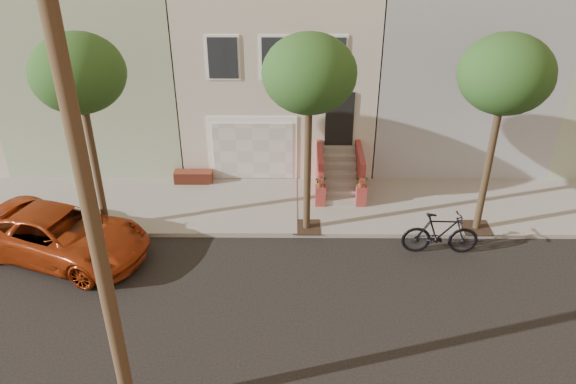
{
  "coord_description": "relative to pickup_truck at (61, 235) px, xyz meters",
  "views": [
    {
      "loc": [
        0.51,
        -11.67,
        10.46
      ],
      "look_at": [
        0.41,
        3.0,
        1.98
      ],
      "focal_mm": 35.82,
      "sensor_mm": 36.0,
      "label": 1
    }
  ],
  "objects": [
    {
      "name": "tree_left",
      "position": [
        0.9,
        1.37,
        4.5
      ],
      "size": [
        2.7,
        2.57,
        6.3
      ],
      "color": "#2D2116",
      "rests_on": "sidewalk"
    },
    {
      "name": "sidewalk",
      "position": [
        6.4,
        2.82,
        -0.68
      ],
      "size": [
        40.0,
        3.7,
        0.15
      ],
      "primitive_type": "cube",
      "color": "gray",
      "rests_on": "ground"
    },
    {
      "name": "ground",
      "position": [
        6.4,
        -2.53,
        -0.75
      ],
      "size": [
        90.0,
        90.0,
        0.0
      ],
      "primitive_type": "plane",
      "color": "black",
      "rests_on": "ground"
    },
    {
      "name": "house_row",
      "position": [
        6.4,
        8.66,
        2.89
      ],
      "size": [
        33.1,
        11.7,
        7.0
      ],
      "color": "beige",
      "rests_on": "sidewalk"
    },
    {
      "name": "tree_mid",
      "position": [
        7.4,
        1.37,
        4.5
      ],
      "size": [
        2.7,
        2.57,
        6.3
      ],
      "color": "#2D2116",
      "rests_on": "sidewalk"
    },
    {
      "name": "tree_right",
      "position": [
        12.9,
        1.37,
        4.5
      ],
      "size": [
        2.7,
        2.57,
        6.3
      ],
      "color": "#2D2116",
      "rests_on": "sidewalk"
    },
    {
      "name": "pickup_truck",
      "position": [
        0.0,
        0.0,
        0.0
      ],
      "size": [
        5.94,
        4.15,
        1.51
      ],
      "primitive_type": "imported",
      "rotation": [
        0.0,
        0.0,
        1.23
      ],
      "color": "#95300F",
      "rests_on": "ground"
    },
    {
      "name": "motorcycle",
      "position": [
        11.42,
        0.23,
        -0.06
      ],
      "size": [
        2.33,
        0.71,
        1.39
      ],
      "primitive_type": "imported",
      "rotation": [
        0.0,
        0.0,
        1.55
      ],
      "color": "black",
      "rests_on": "ground"
    }
  ]
}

